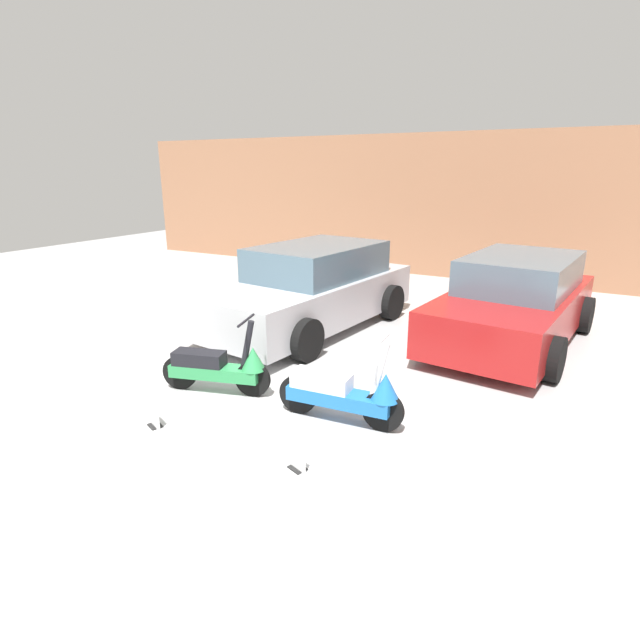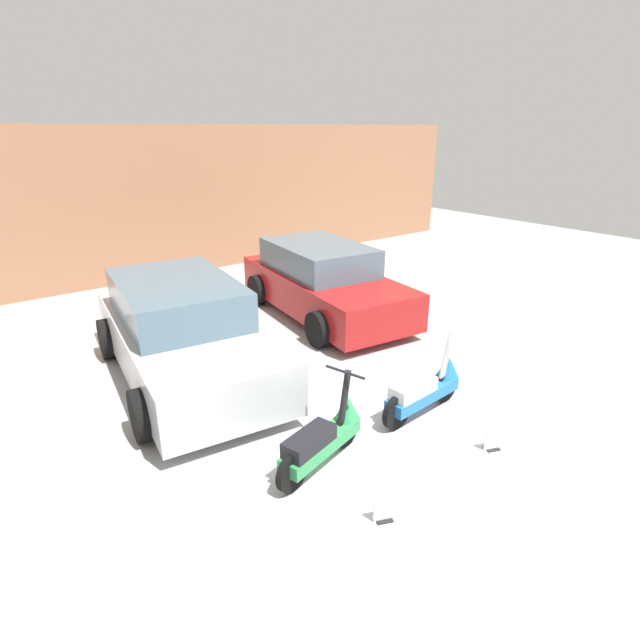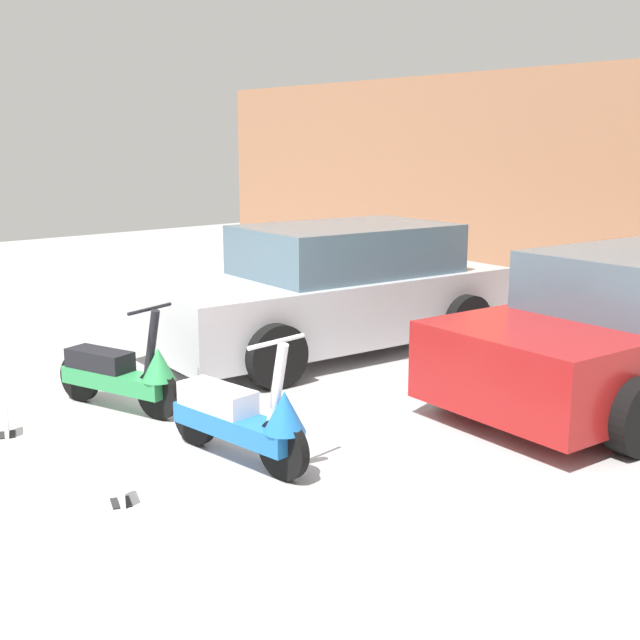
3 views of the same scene
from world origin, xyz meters
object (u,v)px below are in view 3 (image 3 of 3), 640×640
(car_rear_left, at_px, (333,291))
(placard_near_left_scooter, at_px, (6,422))
(scooter_front_left, at_px, (122,373))
(placard_near_right_scooter, at_px, (120,487))
(car_rear_center, at_px, (637,328))
(scooter_front_right, at_px, (242,417))

(car_rear_left, height_order, placard_near_left_scooter, car_rear_left)
(scooter_front_left, height_order, placard_near_right_scooter, scooter_front_left)
(car_rear_center, relative_size, placard_near_right_scooter, 15.75)
(scooter_front_right, bearing_deg, car_rear_center, 68.08)
(car_rear_left, xyz_separation_m, placard_near_right_scooter, (1.97, -3.77, -0.55))
(car_rear_left, distance_m, car_rear_center, 3.23)
(car_rear_center, bearing_deg, car_rear_left, -68.47)
(car_rear_center, xyz_separation_m, placard_near_left_scooter, (-2.87, -4.63, -0.52))
(scooter_front_right, height_order, car_rear_left, car_rear_left)
(placard_near_left_scooter, height_order, placard_near_right_scooter, same)
(scooter_front_right, distance_m, car_rear_center, 3.79)
(scooter_front_left, xyz_separation_m, car_rear_left, (-0.33, 2.83, 0.32))
(placard_near_left_scooter, distance_m, placard_near_right_scooter, 1.72)
(scooter_front_right, xyz_separation_m, placard_near_left_scooter, (-1.71, -1.03, -0.23))
(scooter_front_right, height_order, placard_near_right_scooter, scooter_front_right)
(car_rear_left, height_order, car_rear_center, car_rear_left)
(car_rear_center, bearing_deg, scooter_front_right, -10.98)
(scooter_front_right, bearing_deg, placard_near_left_scooter, -153.04)
(car_rear_center, bearing_deg, placard_near_left_scooter, -24.94)
(car_rear_center, relative_size, placard_near_left_scooter, 15.75)
(scooter_front_left, bearing_deg, scooter_front_right, -14.18)
(scooter_front_left, distance_m, scooter_front_right, 1.63)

